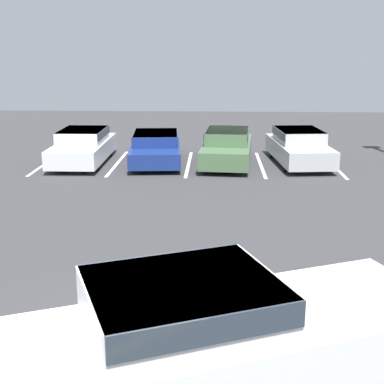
{
  "coord_description": "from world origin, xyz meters",
  "views": [
    {
      "loc": [
        1.31,
        -6.51,
        4.35
      ],
      "look_at": [
        0.78,
        5.66,
        1.0
      ],
      "focal_mm": 50.0,
      "sensor_mm": 36.0,
      "label": 1
    }
  ],
  "objects_px": {
    "pickup_truck": "(209,341)",
    "parked_sedan_d": "(299,146)",
    "parked_sedan_b": "(156,147)",
    "parked_sedan_a": "(83,145)",
    "parked_sedan_c": "(227,146)"
  },
  "relations": [
    {
      "from": "pickup_truck",
      "to": "parked_sedan_d",
      "type": "height_order",
      "value": "pickup_truck"
    },
    {
      "from": "pickup_truck",
      "to": "parked_sedan_b",
      "type": "relative_size",
      "value": 1.42
    },
    {
      "from": "parked_sedan_a",
      "to": "parked_sedan_b",
      "type": "bearing_deg",
      "value": 93.88
    },
    {
      "from": "parked_sedan_a",
      "to": "parked_sedan_c",
      "type": "height_order",
      "value": "parked_sedan_c"
    },
    {
      "from": "parked_sedan_a",
      "to": "parked_sedan_d",
      "type": "distance_m",
      "value": 8.2
    },
    {
      "from": "parked_sedan_b",
      "to": "parked_sedan_a",
      "type": "bearing_deg",
      "value": -90.41
    },
    {
      "from": "parked_sedan_a",
      "to": "parked_sedan_d",
      "type": "height_order",
      "value": "parked_sedan_d"
    },
    {
      "from": "pickup_truck",
      "to": "parked_sedan_c",
      "type": "height_order",
      "value": "pickup_truck"
    },
    {
      "from": "parked_sedan_b",
      "to": "parked_sedan_d",
      "type": "height_order",
      "value": "parked_sedan_d"
    },
    {
      "from": "parked_sedan_d",
      "to": "parked_sedan_c",
      "type": "bearing_deg",
      "value": -92.94
    },
    {
      "from": "pickup_truck",
      "to": "parked_sedan_a",
      "type": "distance_m",
      "value": 14.91
    },
    {
      "from": "parked_sedan_d",
      "to": "pickup_truck",
      "type": "bearing_deg",
      "value": -18.41
    },
    {
      "from": "parked_sedan_c",
      "to": "parked_sedan_b",
      "type": "bearing_deg",
      "value": -87.91
    },
    {
      "from": "parked_sedan_a",
      "to": "parked_sedan_c",
      "type": "relative_size",
      "value": 0.96
    },
    {
      "from": "pickup_truck",
      "to": "parked_sedan_c",
      "type": "bearing_deg",
      "value": 65.59
    }
  ]
}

